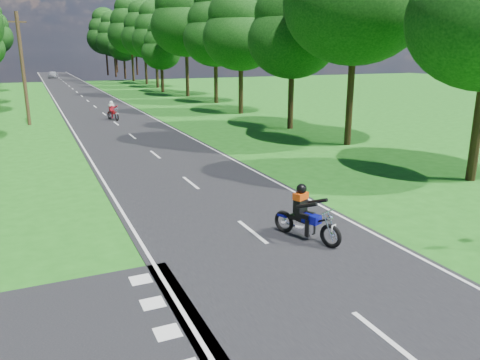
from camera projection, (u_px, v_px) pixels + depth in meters
name	position (u px, v px, depth m)	size (l,w,h in m)	color
ground	(284.00, 258.00, 12.53)	(160.00, 160.00, 0.00)	#1C6116
main_road	(82.00, 96.00, 56.53)	(7.00, 140.00, 0.02)	black
road_markings	(82.00, 97.00, 54.82)	(7.40, 140.00, 0.01)	silver
treeline	(79.00, 28.00, 63.73)	(40.00, 115.35, 14.78)	black
telegraph_pole	(23.00, 69.00, 33.73)	(1.20, 0.26, 8.00)	#382616
rider_near_blue	(307.00, 213.00, 13.48)	(0.66, 1.99, 1.66)	#0D0E96
rider_far_red	(113.00, 110.00, 37.07)	(0.59, 1.78, 1.49)	#AE0D12
distant_car	(53.00, 74.00, 93.26)	(1.64, 4.08, 1.39)	silver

